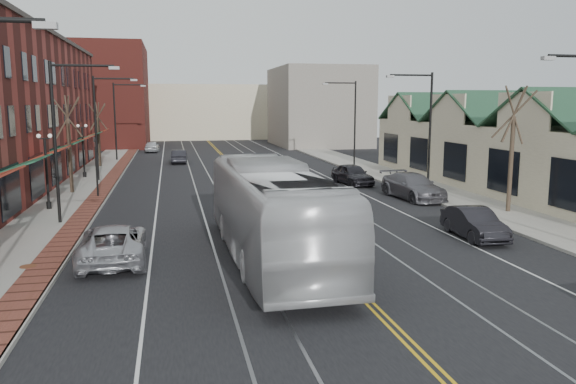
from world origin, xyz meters
name	(u,v)px	position (x,y,z in m)	size (l,w,h in m)	color
ground	(396,330)	(0.00, 0.00, 0.00)	(160.00, 160.00, 0.00)	black
sidewalk_left	(64,209)	(-12.00, 20.00, 0.07)	(4.00, 120.00, 0.15)	gray
sidewalk_right	(448,195)	(12.00, 20.00, 0.07)	(4.00, 120.00, 0.15)	gray
building_right	(531,160)	(18.00, 20.00, 2.30)	(8.00, 36.00, 4.60)	beige
backdrop_left	(95,96)	(-16.00, 70.00, 7.00)	(14.00, 18.00, 14.00)	maroon
backdrop_mid	(204,112)	(0.00, 85.00, 4.50)	(22.00, 14.00, 9.00)	beige
backdrop_right	(318,107)	(15.00, 65.00, 5.50)	(12.00, 16.00, 11.00)	slate
streetlight_l_1	(63,126)	(-11.05, 16.00, 5.03)	(3.33, 0.25, 8.00)	black
streetlight_l_2	(101,117)	(-11.05, 32.00, 5.03)	(3.33, 0.25, 8.00)	black
streetlight_l_3	(119,113)	(-11.05, 48.00, 5.03)	(3.33, 0.25, 8.00)	black
streetlight_r_1	(424,119)	(11.05, 22.00, 5.03)	(3.33, 0.25, 8.00)	black
streetlight_r_2	(351,114)	(11.05, 38.00, 5.03)	(3.33, 0.25, 8.00)	black
lamppost_l_2	(47,173)	(-12.80, 20.00, 2.20)	(0.84, 0.28, 4.27)	black
lamppost_l_3	(83,152)	(-12.80, 34.00, 2.20)	(0.84, 0.28, 4.27)	black
tree_left_near	(69,142)	(-12.50, 26.00, 3.51)	(1.78, 1.37, 6.48)	#382B21
tree_left_far	(99,133)	(-12.50, 42.00, 3.28)	(1.66, 1.28, 6.02)	#382B21
tree_right_mid	(512,147)	(12.50, 14.00, 3.75)	(1.90, 1.46, 6.93)	#382B21
manhole_far	(28,266)	(-11.20, 8.00, 0.16)	(0.60, 0.60, 0.02)	#592D19
traffic_signal	(96,162)	(-10.60, 24.00, 2.35)	(0.18, 0.15, 3.80)	black
transit_bus	(272,212)	(-2.08, 7.60, 1.91)	(3.21, 13.71, 3.82)	silver
parked_suv	(113,243)	(-8.19, 8.54, 0.75)	(2.47, 5.36, 1.49)	#AAAAB1
parked_car_b	(474,223)	(7.61, 9.17, 0.70)	(1.49, 4.27, 1.41)	black
parked_car_c	(413,186)	(9.30, 19.60, 0.82)	(2.29, 5.64, 1.64)	#5E5C63
parked_car_d	(352,174)	(7.50, 26.49, 0.78)	(1.85, 4.59, 1.56)	black
distant_car_left	(179,157)	(-5.04, 44.40, 0.68)	(1.45, 4.15, 1.37)	black
distant_car_right	(253,164)	(1.23, 35.21, 0.78)	(2.19, 5.38, 1.56)	slate
distant_car_far	(152,147)	(-8.14, 58.06, 0.70)	(1.65, 4.11, 1.40)	silver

